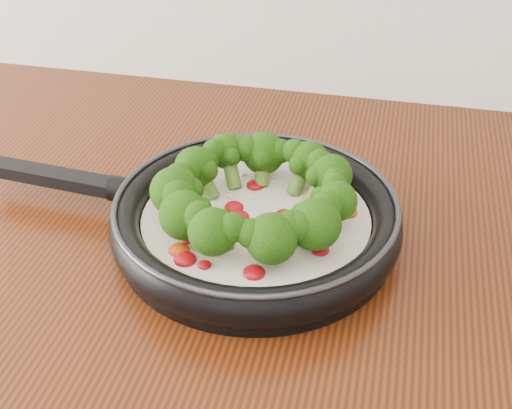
# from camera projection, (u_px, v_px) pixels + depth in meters

# --- Properties ---
(skillet) EXTENTS (0.53, 0.36, 0.10)m
(skillet) POSITION_uv_depth(u_px,v_px,m) (253.00, 213.00, 0.76)
(skillet) COLOR black
(skillet) RESTS_ON counter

